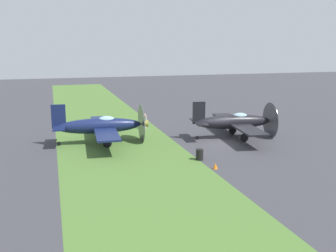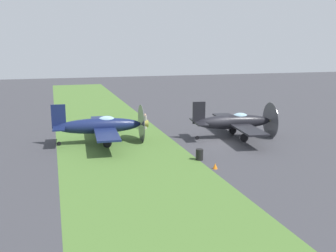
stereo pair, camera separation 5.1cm
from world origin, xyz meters
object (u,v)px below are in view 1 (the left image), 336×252
at_px(airplane_wingman, 101,126).
at_px(airplane_lead, 235,122).
at_px(supply_crate, 237,118).
at_px(runway_marker_cone, 215,166).
at_px(fuel_drum, 200,155).
at_px(ground_crew_chief, 145,121).

bearing_deg(airplane_wingman, airplane_lead, 85.58).
xyz_separation_m(supply_crate, runway_marker_cone, (16.96, -10.34, -0.10)).
height_order(airplane_wingman, fuel_drum, airplane_wingman).
height_order(airplane_lead, fuel_drum, airplane_lead).
distance_m(ground_crew_chief, fuel_drum, 12.78).
xyz_separation_m(airplane_lead, ground_crew_chief, (-6.62, -7.61, -0.74)).
xyz_separation_m(ground_crew_chief, fuel_drum, (12.68, 1.50, -0.46)).
relative_size(fuel_drum, supply_crate, 1.00).
xyz_separation_m(airplane_wingman, supply_crate, (-6.70, 17.57, -1.37)).
bearing_deg(fuel_drum, runway_marker_cone, 7.09).
bearing_deg(runway_marker_cone, airplane_wingman, -144.82).
relative_size(airplane_wingman, ground_crew_chief, 6.53).
height_order(ground_crew_chief, runway_marker_cone, ground_crew_chief).
distance_m(fuel_drum, supply_crate, 17.98).
xyz_separation_m(airplane_wingman, runway_marker_cone, (10.26, 7.23, -1.47)).
bearing_deg(supply_crate, airplane_lead, -28.25).
bearing_deg(airplane_lead, fuel_drum, -38.80).
bearing_deg(airplane_lead, ground_crew_chief, -124.54).
bearing_deg(supply_crate, runway_marker_cone, -31.37).
xyz_separation_m(ground_crew_chief, supply_crate, (-1.81, 12.15, -0.59)).
xyz_separation_m(airplane_wingman, fuel_drum, (7.79, 6.92, -1.24)).
relative_size(ground_crew_chief, fuel_drum, 1.92).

